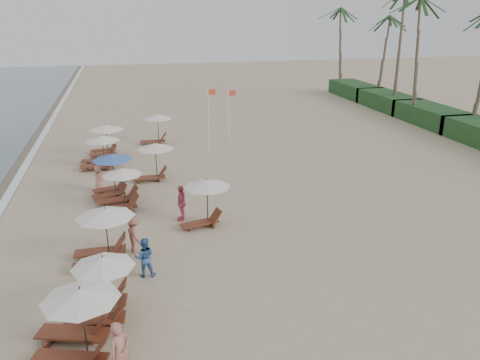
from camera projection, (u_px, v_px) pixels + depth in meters
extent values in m
plane|color=tan|center=(263.00, 282.00, 18.23)|extent=(160.00, 160.00, 0.00)
cube|color=white|center=(0.00, 209.00, 24.90)|extent=(0.50, 140.00, 0.02)
cube|color=#193D1C|center=(431.00, 116.00, 43.02)|extent=(3.20, 8.00, 1.60)
cube|color=#193D1C|center=(388.00, 101.00, 49.90)|extent=(3.20, 8.00, 1.60)
cube|color=#193D1C|center=(355.00, 90.00, 56.77)|extent=(3.20, 8.00, 1.60)
cylinder|color=brown|center=(479.00, 74.00, 38.20)|extent=(0.36, 0.36, 9.80)
cylinder|color=brown|center=(421.00, 63.00, 42.43)|extent=(0.36, 0.36, 10.60)
cylinder|color=brown|center=(399.00, 53.00, 47.26)|extent=(0.36, 0.36, 11.40)
cylinder|color=brown|center=(379.00, 60.00, 52.63)|extent=(0.36, 0.36, 9.00)
cylinder|color=brown|center=(344.00, 53.00, 56.86)|extent=(0.36, 0.36, 9.80)
cylinder|color=black|center=(84.00, 322.00, 14.15)|extent=(0.05, 0.05, 2.08)
cone|color=silver|center=(80.00, 294.00, 13.84)|extent=(2.30, 2.30, 0.35)
cylinder|color=black|center=(106.00, 288.00, 15.91)|extent=(0.05, 0.05, 2.09)
cone|color=silver|center=(103.00, 262.00, 15.60)|extent=(2.09, 2.09, 0.35)
cylinder|color=black|center=(107.00, 237.00, 19.23)|extent=(0.05, 0.05, 2.29)
cone|color=silver|center=(105.00, 213.00, 18.88)|extent=(2.33, 2.33, 0.35)
cylinder|color=black|center=(124.00, 189.00, 24.72)|extent=(0.05, 0.05, 2.07)
cone|color=silver|center=(122.00, 172.00, 24.41)|extent=(2.05, 2.05, 0.35)
cylinder|color=black|center=(114.00, 175.00, 26.38)|extent=(0.05, 0.05, 2.31)
cone|color=#3C62B3|center=(112.00, 157.00, 26.03)|extent=(2.21, 2.21, 0.35)
cylinder|color=black|center=(103.00, 152.00, 31.24)|extent=(0.05, 0.05, 2.02)
cone|color=silver|center=(102.00, 138.00, 30.94)|extent=(2.26, 2.26, 0.35)
cylinder|color=black|center=(107.00, 140.00, 33.90)|extent=(0.05, 0.05, 2.08)
cone|color=silver|center=(106.00, 127.00, 33.59)|extent=(2.46, 2.46, 0.35)
cylinder|color=black|center=(207.00, 203.00, 22.83)|extent=(0.05, 0.05, 2.15)
cone|color=silver|center=(207.00, 183.00, 22.51)|extent=(2.24, 2.24, 0.35)
cylinder|color=black|center=(156.00, 162.00, 28.99)|extent=(0.05, 0.05, 2.15)
cone|color=silver|center=(155.00, 146.00, 28.66)|extent=(2.24, 2.24, 0.35)
cylinder|color=black|center=(158.00, 129.00, 36.95)|extent=(0.05, 0.05, 2.15)
cone|color=silver|center=(157.00, 117.00, 36.63)|extent=(2.24, 2.24, 0.35)
imported|color=#A46859|center=(120.00, 352.00, 13.14)|extent=(0.78, 0.75, 1.80)
imported|color=#325A96|center=(145.00, 257.00, 18.38)|extent=(0.81, 0.66, 1.59)
imported|color=#8D5547|center=(134.00, 235.00, 20.23)|extent=(0.91, 1.17, 1.60)
imported|color=#CA5067|center=(181.00, 203.00, 23.32)|extent=(0.69, 1.13, 1.79)
imported|color=tan|center=(98.00, 178.00, 27.15)|extent=(0.64, 0.82, 1.50)
cylinder|color=silver|center=(208.00, 119.00, 34.43)|extent=(0.08, 0.08, 4.66)
cube|color=red|center=(212.00, 92.00, 33.86)|extent=(0.55, 0.02, 0.40)
cylinder|color=silver|center=(229.00, 115.00, 37.15)|extent=(0.08, 0.08, 4.13)
cube|color=red|center=(232.00, 93.00, 36.66)|extent=(0.55, 0.02, 0.40)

